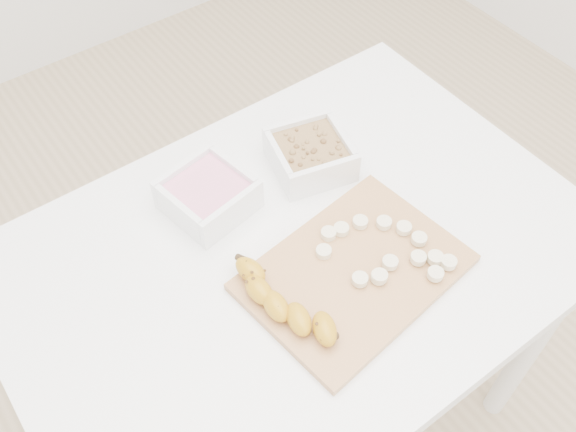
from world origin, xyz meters
TOP-DOWN VIEW (x-y plane):
  - ground at (0.00, 0.00)m, footprint 3.50×3.50m
  - table at (0.00, 0.00)m, footprint 1.00×0.70m
  - bowl_yogurt at (-0.07, 0.17)m, footprint 0.16×0.16m
  - bowl_granola at (0.13, 0.14)m, footprint 0.17×0.17m
  - cutting_board at (0.04, -0.10)m, footprint 0.38×0.29m
  - banana at (-0.09, -0.09)m, footprint 0.05×0.21m
  - banana_slices at (0.11, -0.10)m, footprint 0.18×0.20m

SIDE VIEW (x-z plane):
  - ground at x=0.00m, z-range 0.00..0.00m
  - table at x=0.00m, z-range 0.28..1.03m
  - cutting_board at x=0.04m, z-range 0.75..0.76m
  - banana_slices at x=0.11m, z-range 0.77..0.78m
  - banana at x=-0.09m, z-range 0.77..0.80m
  - bowl_granola at x=0.13m, z-range 0.75..0.82m
  - bowl_yogurt at x=-0.07m, z-range 0.75..0.82m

